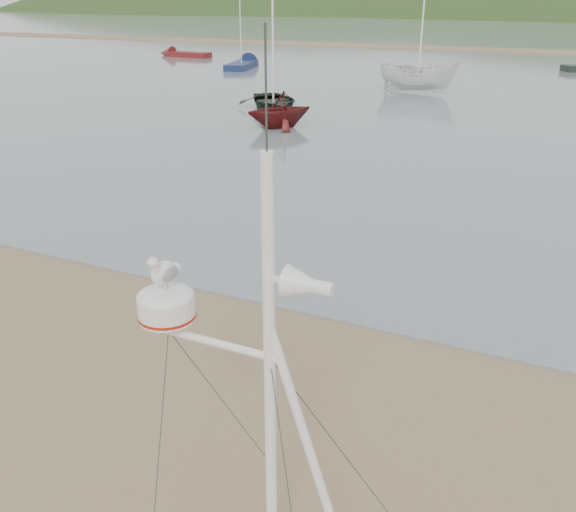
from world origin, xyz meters
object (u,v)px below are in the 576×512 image
at_px(dinghy_red_far, 178,54).
at_px(boat_dark, 273,66).
at_px(mast_rig, 263,467).
at_px(boat_red, 279,93).
at_px(boat_white, 420,52).
at_px(sailboat_blue_near, 247,63).

bearing_deg(dinghy_red_far, boat_dark, -46.46).
xyz_separation_m(mast_rig, boat_red, (-10.25, 21.17, 0.29)).
bearing_deg(boat_red, mast_rig, -26.80).
bearing_deg(boat_dark, mast_rig, -102.61).
bearing_deg(dinghy_red_far, boat_white, -27.12).
xyz_separation_m(boat_dark, boat_white, (5.22, 9.88, 0.17)).
bearing_deg(sailboat_blue_near, boat_dark, -57.39).
bearing_deg(boat_white, boat_dark, 148.82).
xyz_separation_m(mast_rig, boat_dark, (-12.60, 25.22, 1.01)).
relative_size(boat_dark, boat_red, 1.46).
relative_size(boat_white, dinghy_red_far, 0.81).
relative_size(boat_red, dinghy_red_far, 0.51).
distance_m(mast_rig, sailboat_blue_near, 50.80).
distance_m(boat_dark, boat_white, 11.17).
bearing_deg(dinghy_red_far, boat_red, -48.08).
distance_m(boat_dark, dinghy_red_far, 33.79).
distance_m(boat_white, dinghy_red_far, 32.04).
relative_size(boat_dark, sailboat_blue_near, 0.64).
height_order(boat_white, dinghy_red_far, boat_white).
xyz_separation_m(sailboat_blue_near, dinghy_red_far, (-11.02, 5.36, -0.01)).
bearing_deg(mast_rig, dinghy_red_far, 125.81).
bearing_deg(boat_dark, boat_red, -99.03).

